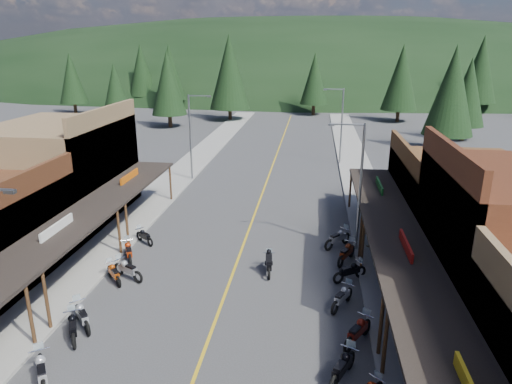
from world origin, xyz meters
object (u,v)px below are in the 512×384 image
(pine_5, at_px, (480,69))
(bike_east_11, at_px, (338,237))
(streetlight_1, at_px, (192,134))
(bike_west_7, at_px, (82,315))
(bike_east_6, at_px, (342,366))
(bike_east_10, at_px, (346,252))
(streetlight_3, at_px, (340,123))
(bike_west_8, at_px, (114,272))
(pine_4, at_px, (401,77))
(pine_10, at_px, (168,83))
(shop_west_3, at_px, (62,171))
(pedestrian_east_a, at_px, (405,317))
(pine_3, at_px, (315,79))
(pedestrian_east_b, at_px, (371,234))
(pine_0, at_px, (72,78))
(bike_west_5, at_px, (42,370))
(pine_8, at_px, (116,95))
(bike_east_9, at_px, (350,271))
(pine_11, at_px, (452,91))
(pine_2, at_px, (229,72))
(bike_east_8, at_px, (342,296))
(pine_1, at_px, (170,72))
(bike_west_9, at_px, (128,269))
(streetlight_2, at_px, (358,182))
(shop_east_3, at_px, (457,200))
(pine_9, at_px, (468,92))
(bike_west_11, at_px, (144,236))
(pine_7, at_px, (141,70))
(bike_east_7, at_px, (358,331))
(bike_west_6, at_px, (73,326))

(pine_5, xyz_separation_m, bike_east_11, (-28.03, -63.60, -7.33))
(streetlight_1, xyz_separation_m, bike_west_7, (1.09, -23.79, -3.83))
(bike_east_6, distance_m, bike_east_10, 10.19)
(streetlight_3, distance_m, bike_west_8, 30.87)
(pine_4, relative_size, pine_10, 1.08)
(streetlight_1, xyz_separation_m, bike_east_10, (13.34, -15.69, -3.80))
(shop_west_3, xyz_separation_m, pedestrian_east_a, (22.19, -12.15, -2.45))
(streetlight_3, bearing_deg, bike_east_10, -91.35)
(pine_3, height_order, pedestrian_east_b, pine_3)
(pine_0, relative_size, bike_west_5, 4.75)
(pine_8, xyz_separation_m, bike_east_9, (28.44, -35.91, -5.37))
(pedestrian_east_b, bearing_deg, bike_east_11, -5.38)
(pine_10, distance_m, pine_11, 39.85)
(bike_east_10, height_order, bike_east_11, bike_east_10)
(pine_2, bearing_deg, bike_east_8, -74.34)
(bike_west_7, bearing_deg, pine_10, 61.91)
(pine_1, bearing_deg, bike_east_6, -68.14)
(bike_west_9, bearing_deg, streetlight_2, -39.16)
(pine_10, bearing_deg, shop_east_3, -50.63)
(pine_1, relative_size, pine_5, 0.89)
(pine_11, distance_m, pedestrian_east_a, 41.01)
(streetlight_2, height_order, pine_0, pine_0)
(bike_east_11, bearing_deg, pine_9, 106.32)
(bike_east_8, bearing_deg, bike_east_11, 118.01)
(pedestrian_east_b, bearing_deg, pine_11, -118.32)
(pine_8, relative_size, bike_east_10, 4.29)
(bike_west_11, bearing_deg, bike_east_6, -94.13)
(streetlight_1, relative_size, pine_11, 0.65)
(shop_east_3, relative_size, pine_3, 0.99)
(pine_7, relative_size, pine_9, 1.16)
(pine_5, height_order, bike_west_9, pine_5)
(pine_7, bearing_deg, bike_east_6, -64.77)
(pine_2, xyz_separation_m, pedestrian_east_a, (18.40, -58.85, -6.92))
(streetlight_3, relative_size, bike_east_9, 3.79)
(pine_11, height_order, bike_east_7, pine_11)
(pine_9, relative_size, bike_east_11, 4.67)
(pine_10, bearing_deg, bike_east_9, -61.97)
(pine_10, distance_m, bike_east_8, 54.56)
(streetlight_1, bearing_deg, pine_7, 114.88)
(shop_west_3, bearing_deg, pine_0, 117.34)
(pine_2, height_order, bike_west_11, pine_2)
(pine_7, relative_size, pine_10, 1.08)
(pine_8, height_order, pine_11, pine_11)
(bike_west_6, bearing_deg, pine_4, 39.98)
(shop_east_3, xyz_separation_m, pine_5, (20.25, 60.70, 5.46))
(pine_5, relative_size, pine_11, 1.13)
(pine_9, xyz_separation_m, bike_east_9, (-17.56, -40.91, -5.78))
(pine_8, distance_m, bike_east_7, 50.54)
(shop_east_3, distance_m, bike_east_7, 14.86)
(streetlight_3, xyz_separation_m, bike_west_11, (-13.31, -22.60, -3.92))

